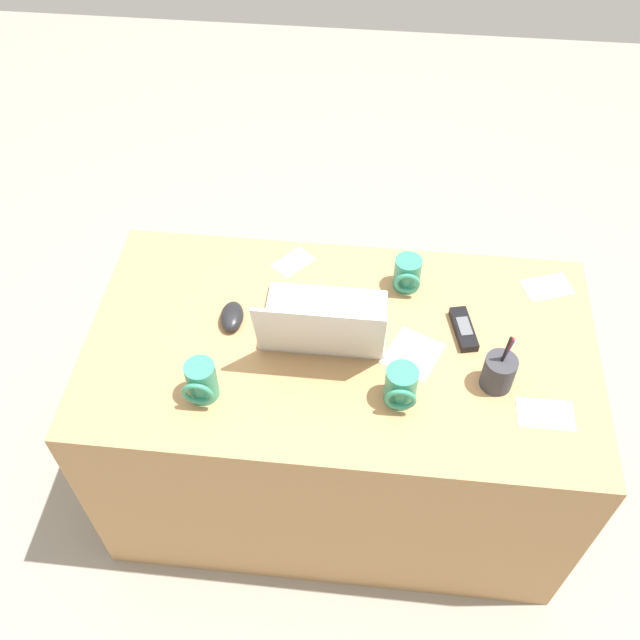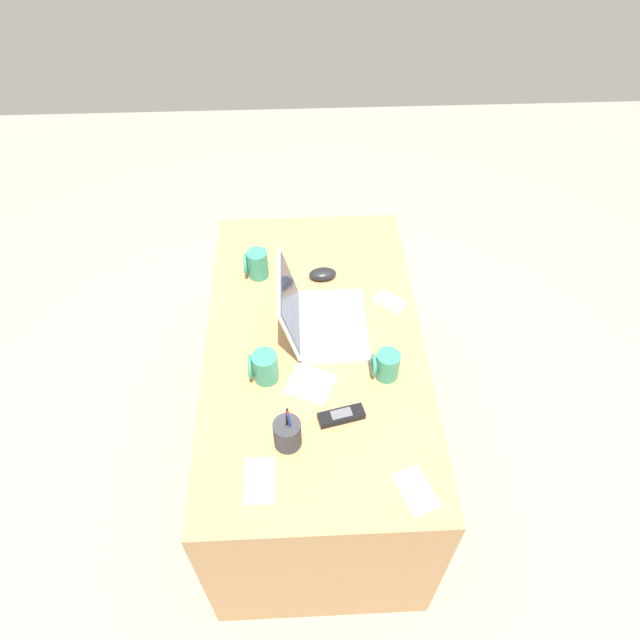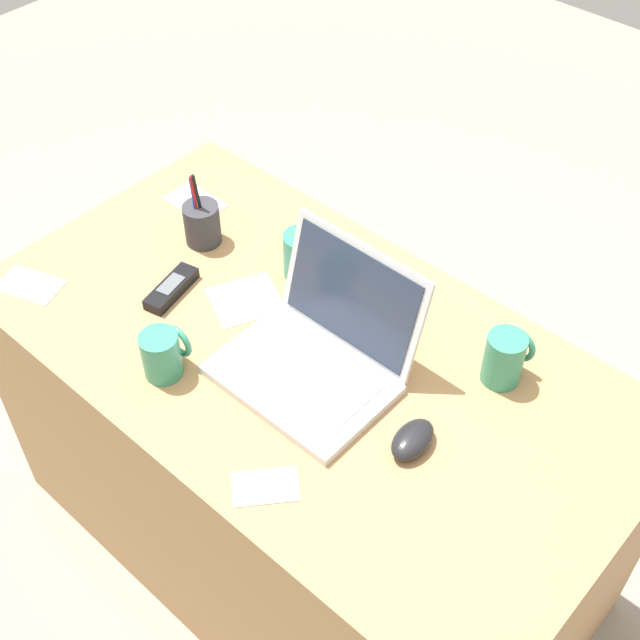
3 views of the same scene
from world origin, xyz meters
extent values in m
plane|color=gray|center=(0.00, 0.00, 0.00)|extent=(6.00, 6.00, 0.00)
cube|color=tan|center=(0.00, 0.00, 0.35)|extent=(1.31, 0.72, 0.71)
cube|color=silver|center=(0.05, -0.07, 0.72)|extent=(0.32, 0.22, 0.02)
cube|color=silver|center=(0.05, -0.05, 0.73)|extent=(0.26, 0.11, 0.00)
cube|color=silver|center=(0.05, -0.13, 0.73)|extent=(0.09, 0.05, 0.00)
cube|color=silver|center=(0.05, 0.08, 0.83)|extent=(0.31, 0.06, 0.21)
cube|color=#283347|center=(0.05, 0.07, 0.83)|extent=(0.28, 0.05, 0.19)
ellipsoid|color=black|center=(0.29, -0.04, 0.73)|extent=(0.07, 0.10, 0.04)
cylinder|color=#338C6B|center=(0.32, 0.19, 0.76)|extent=(0.07, 0.07, 0.11)
torus|color=#338C6B|center=(0.32, 0.23, 0.77)|extent=(0.08, 0.01, 0.08)
cylinder|color=#338C6B|center=(-0.15, 0.16, 0.76)|extent=(0.08, 0.08, 0.10)
torus|color=#338C6B|center=(-0.15, 0.20, 0.77)|extent=(0.07, 0.01, 0.07)
cylinder|color=#338C6B|center=(-0.16, -0.22, 0.76)|extent=(0.07, 0.07, 0.10)
torus|color=#338C6B|center=(-0.16, -0.18, 0.76)|extent=(0.07, 0.01, 0.07)
cube|color=black|center=(-0.31, -0.07, 0.72)|extent=(0.07, 0.14, 0.02)
cube|color=#595B60|center=(-0.31, -0.07, 0.73)|extent=(0.04, 0.07, 0.00)
cylinder|color=#333338|center=(-0.39, 0.09, 0.76)|extent=(0.08, 0.08, 0.09)
cylinder|color=#1933B2|center=(-0.39, 0.08, 0.80)|extent=(0.02, 0.01, 0.15)
cylinder|color=black|center=(-0.39, 0.09, 0.81)|extent=(0.02, 0.02, 0.16)
cylinder|color=red|center=(-0.39, 0.08, 0.80)|extent=(0.02, 0.01, 0.15)
cube|color=white|center=(0.16, -0.27, 0.71)|extent=(0.12, 0.13, 0.00)
cube|color=white|center=(-0.18, 0.02, 0.71)|extent=(0.17, 0.17, 0.00)
cube|color=white|center=(-0.55, -0.25, 0.71)|extent=(0.15, 0.12, 0.00)
cube|color=white|center=(-0.50, 0.17, 0.71)|extent=(0.13, 0.08, 0.00)
camera|label=1|loc=(-0.06, 1.13, 2.13)|focal=39.61mm
camera|label=2|loc=(-1.20, 0.04, 2.11)|focal=31.36mm
camera|label=3|loc=(0.77, -0.81, 1.94)|focal=48.46mm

